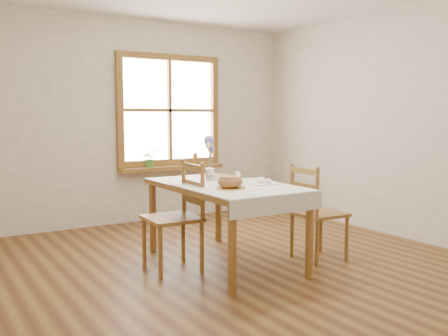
# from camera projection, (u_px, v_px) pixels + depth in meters

# --- Properties ---
(ground) EXTENTS (5.00, 5.00, 0.00)m
(ground) POSITION_uv_depth(u_px,v_px,m) (242.00, 272.00, 4.42)
(ground) COLOR brown
(ground) RESTS_ON ground
(room_walls) EXTENTS (4.60, 5.10, 2.65)m
(room_walls) POSITION_uv_depth(u_px,v_px,m) (243.00, 77.00, 4.24)
(room_walls) COLOR #F1E3D1
(room_walls) RESTS_ON ground
(window) EXTENTS (1.46, 0.08, 1.46)m
(window) POSITION_uv_depth(u_px,v_px,m) (169.00, 110.00, 6.61)
(window) COLOR olive
(window) RESTS_ON ground
(window_sill) EXTENTS (1.46, 0.20, 0.05)m
(window_sill) POSITION_uv_depth(u_px,v_px,m) (172.00, 168.00, 6.63)
(window_sill) COLOR olive
(window_sill) RESTS_ON ground
(dining_table) EXTENTS (0.90, 1.60, 0.75)m
(dining_table) POSITION_uv_depth(u_px,v_px,m) (224.00, 193.00, 4.60)
(dining_table) COLOR olive
(dining_table) RESTS_ON ground
(table_linen) EXTENTS (0.91, 0.99, 0.01)m
(table_linen) POSITION_uv_depth(u_px,v_px,m) (243.00, 188.00, 4.33)
(table_linen) COLOR white
(table_linen) RESTS_ON dining_table
(chair_left) EXTENTS (0.50, 0.48, 0.97)m
(chair_left) POSITION_uv_depth(u_px,v_px,m) (172.00, 217.00, 4.42)
(chair_left) COLOR olive
(chair_left) RESTS_ON ground
(chair_right) EXTENTS (0.46, 0.44, 0.92)m
(chair_right) POSITION_uv_depth(u_px,v_px,m) (319.00, 212.00, 4.77)
(chair_right) COLOR olive
(chair_right) RESTS_ON ground
(bread_plate) EXTENTS (0.27, 0.27, 0.01)m
(bread_plate) POSITION_uv_depth(u_px,v_px,m) (230.00, 188.00, 4.23)
(bread_plate) COLOR silver
(bread_plate) RESTS_ON table_linen
(bread_loaf) EXTENTS (0.21, 0.21, 0.12)m
(bread_loaf) POSITION_uv_depth(u_px,v_px,m) (230.00, 181.00, 4.22)
(bread_loaf) COLOR #B3713F
(bread_loaf) RESTS_ON bread_plate
(egg_napkin) EXTENTS (0.31, 0.28, 0.01)m
(egg_napkin) POSITION_uv_depth(u_px,v_px,m) (264.00, 183.00, 4.53)
(egg_napkin) COLOR white
(egg_napkin) RESTS_ON table_linen
(eggs) EXTENTS (0.24, 0.22, 0.05)m
(eggs) POSITION_uv_depth(u_px,v_px,m) (264.00, 180.00, 4.52)
(eggs) COLOR white
(eggs) RESTS_ON egg_napkin
(salt_shaker) EXTENTS (0.05, 0.05, 0.08)m
(salt_shaker) POSITION_uv_depth(u_px,v_px,m) (238.00, 178.00, 4.62)
(salt_shaker) COLOR silver
(salt_shaker) RESTS_ON table_linen
(pepper_shaker) EXTENTS (0.06, 0.06, 0.10)m
(pepper_shaker) POSITION_uv_depth(u_px,v_px,m) (238.00, 177.00, 4.66)
(pepper_shaker) COLOR silver
(pepper_shaker) RESTS_ON table_linen
(flower_vase) EXTENTS (0.10, 0.10, 0.10)m
(flower_vase) POSITION_uv_depth(u_px,v_px,m) (210.00, 174.00, 4.90)
(flower_vase) COLOR silver
(flower_vase) RESTS_ON dining_table
(lavender_bouquet) EXTENTS (0.17, 0.17, 0.31)m
(lavender_bouquet) POSITION_uv_depth(u_px,v_px,m) (210.00, 153.00, 4.88)
(lavender_bouquet) COLOR #665597
(lavender_bouquet) RESTS_ON flower_vase
(potted_plant) EXTENTS (0.21, 0.23, 0.18)m
(potted_plant) POSITION_uv_depth(u_px,v_px,m) (150.00, 160.00, 6.45)
(potted_plant) COLOR #447B31
(potted_plant) RESTS_ON window_sill
(amber_bottle) EXTENTS (0.06, 0.06, 0.17)m
(amber_bottle) POSITION_uv_depth(u_px,v_px,m) (195.00, 158.00, 6.81)
(amber_bottle) COLOR #B26220
(amber_bottle) RESTS_ON window_sill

